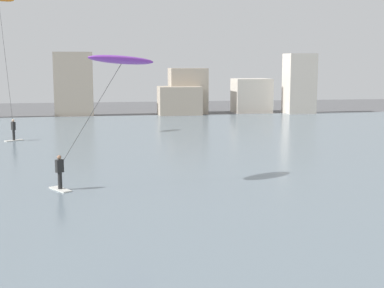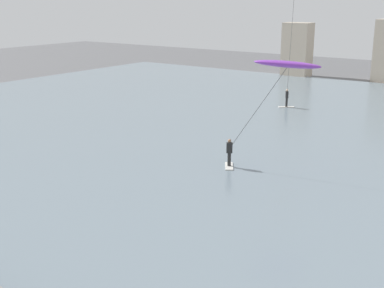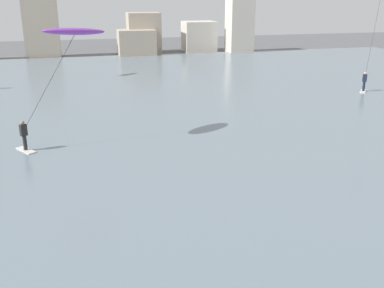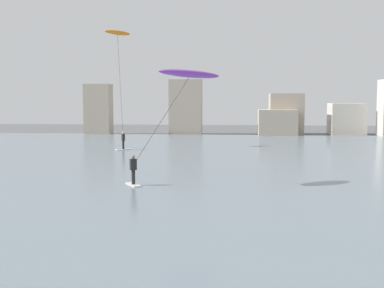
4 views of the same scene
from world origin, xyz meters
name	(u,v)px [view 2 (image 2 of 4)]	position (x,y,z in m)	size (l,w,h in m)	color
water_bay	(363,141)	(0.00, 30.80, 0.05)	(84.00, 52.00, 0.10)	slate
kitesurfer_purple	(282,72)	(-1.72, 21.35, 5.69)	(5.36, 2.78, 6.36)	silver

